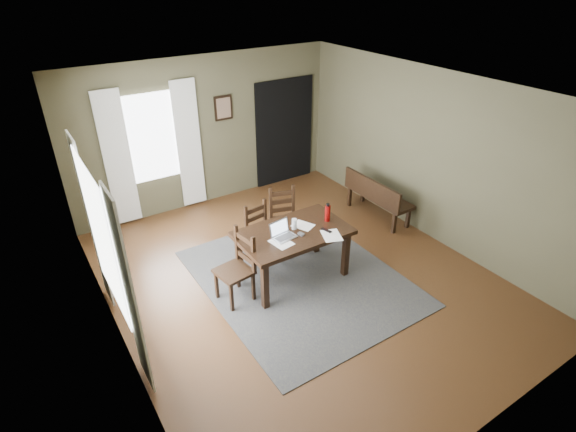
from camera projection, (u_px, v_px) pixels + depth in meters
ground at (299, 278)px, 6.58m from camera, size 5.00×6.00×0.01m
room_shell at (301, 164)px, 5.68m from camera, size 5.02×6.02×2.71m
rug at (299, 277)px, 6.57m from camera, size 2.60×3.20×0.01m
dining_table at (293, 237)px, 6.26m from camera, size 1.56×0.94×0.78m
chair_end at (237, 268)px, 5.96m from camera, size 0.50×0.49×1.00m
chair_back_left at (262, 235)px, 6.73m from camera, size 0.47×0.47×0.95m
chair_back_right at (285, 219)px, 7.10m from camera, size 0.54×0.54×0.99m
bench at (376, 194)px, 7.92m from camera, size 0.44×1.36×0.77m
laptop at (282, 233)px, 6.07m from camera, size 0.34×0.28×0.21m
computer_mouse at (301, 234)px, 6.11m from camera, size 0.07×0.10×0.03m
tv_remote at (326, 230)px, 6.21m from camera, size 0.09×0.17×0.02m
drinking_glass at (294, 224)px, 6.22m from camera, size 0.08×0.08×0.16m
water_bottle at (327, 213)px, 6.40m from camera, size 0.10×0.10×0.28m
paper_a at (281, 243)px, 5.95m from camera, size 0.27×0.33×0.00m
paper_b at (331, 235)px, 6.11m from camera, size 0.34×0.38×0.00m
paper_c at (303, 225)px, 6.34m from camera, size 0.32×0.35×0.00m
window_left at (101, 237)px, 4.83m from camera, size 0.01×1.30×1.70m
window_back at (152, 138)px, 7.55m from camera, size 1.00×0.01×1.50m
curtain_left_near at (130, 296)px, 4.38m from camera, size 0.03×0.48×2.30m
curtain_left_far at (92, 224)px, 5.57m from camera, size 0.03×0.48×2.30m
curtain_back_left at (118, 160)px, 7.36m from camera, size 0.44×0.03×2.30m
curtain_back_right at (189, 145)px, 7.94m from camera, size 0.44×0.03×2.30m
framed_picture at (223, 108)px, 8.04m from camera, size 0.34×0.03×0.44m
doorway_back at (284, 132)px, 9.00m from camera, size 1.30×0.03×2.10m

